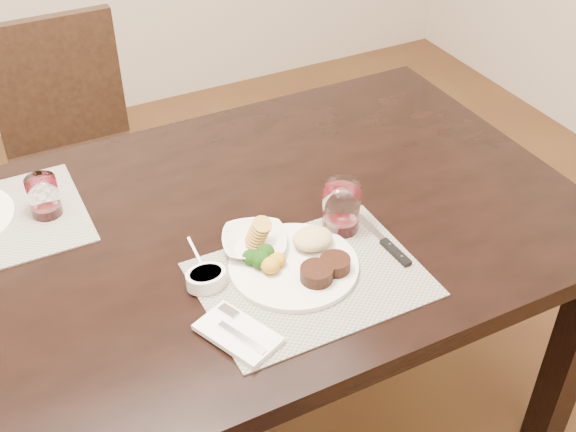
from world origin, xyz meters
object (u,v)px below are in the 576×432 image
chair_far (74,143)px  steak_knife (389,246)px  cracker_bowl (255,242)px  wine_glass_near (341,209)px  dinner_plate (300,261)px

chair_far → steak_knife: 1.27m
steak_knife → cracker_bowl: bearing=151.1°
wine_glass_near → cracker_bowl: bearing=174.4°
steak_knife → cracker_bowl: 0.29m
wine_glass_near → dinner_plate: bearing=-152.0°
dinner_plate → wine_glass_near: size_ratio=2.37×
chair_far → wine_glass_near: (0.39, -1.05, 0.30)m
dinner_plate → cracker_bowl: (-0.06, 0.10, 0.00)m
steak_knife → cracker_bowl: size_ratio=1.21×
wine_glass_near → chair_far: bearing=110.4°
chair_far → cracker_bowl: size_ratio=4.97×
dinner_plate → cracker_bowl: cracker_bowl is taller
dinner_plate → steak_knife: dinner_plate is taller
cracker_bowl → wine_glass_near: size_ratio=1.56×
dinner_plate → steak_knife: (0.20, -0.03, -0.01)m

